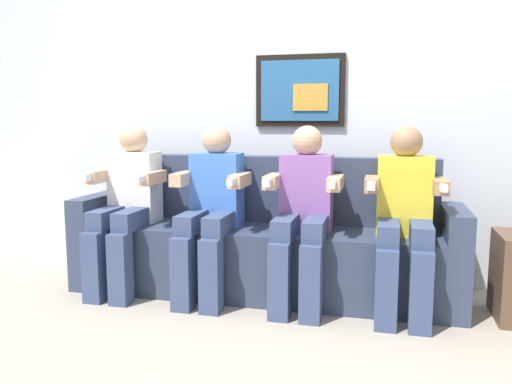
% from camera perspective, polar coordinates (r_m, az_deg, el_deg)
% --- Properties ---
extents(ground_plane, '(6.40, 6.40, 0.00)m').
position_cam_1_polar(ground_plane, '(3.22, -0.67, -12.80)').
color(ground_plane, '#9E9384').
extents(back_wall_assembly, '(4.93, 0.10, 2.60)m').
position_cam_1_polar(back_wall_assembly, '(3.76, 2.40, 10.36)').
color(back_wall_assembly, silver).
rests_on(back_wall_assembly, ground_plane).
extents(couch, '(2.53, 0.58, 0.90)m').
position_cam_1_polar(couch, '(3.43, 0.73, -6.04)').
color(couch, '#333D56').
rests_on(couch, ground_plane).
extents(person_leftmost, '(0.46, 0.56, 1.11)m').
position_cam_1_polar(person_leftmost, '(3.53, -14.14, -1.01)').
color(person_leftmost, white).
rests_on(person_leftmost, ground_plane).
extents(person_left_center, '(0.46, 0.56, 1.11)m').
position_cam_1_polar(person_left_center, '(3.29, -4.98, -1.44)').
color(person_left_center, '#3F72CC').
rests_on(person_left_center, ground_plane).
extents(person_right_center, '(0.46, 0.56, 1.11)m').
position_cam_1_polar(person_right_center, '(3.15, 5.29, -1.85)').
color(person_right_center, '#8C59A5').
rests_on(person_right_center, ground_plane).
extents(person_rightmost, '(0.46, 0.56, 1.11)m').
position_cam_1_polar(person_rightmost, '(3.12, 16.16, -2.24)').
color(person_rightmost, yellow).
rests_on(person_rightmost, ground_plane).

